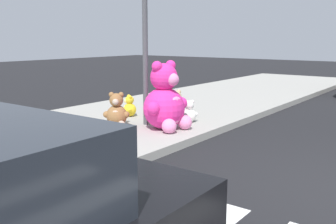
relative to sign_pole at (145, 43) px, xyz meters
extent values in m
cube|color=#9E9B93|center=(-1.00, 0.80, -1.77)|extent=(28.00, 4.40, 0.15)
cylinder|color=#4C4C51|center=(0.00, 0.00, -0.10)|extent=(0.11, 0.11, 3.20)
sphere|color=#F22D93|center=(-0.09, -0.55, -1.28)|extent=(0.84, 0.84, 0.84)
ellipsoid|color=pink|center=(-0.12, -0.85, -1.28)|extent=(0.48, 0.23, 0.54)
sphere|color=#F22D93|center=(-0.09, -0.55, -0.65)|extent=(0.55, 0.55, 0.55)
sphere|color=pink|center=(-0.11, -0.78, -0.69)|extent=(0.25, 0.25, 0.25)
sphere|color=#F22D93|center=(0.10, -0.57, -0.43)|extent=(0.21, 0.21, 0.21)
sphere|color=#F22D93|center=(0.29, -0.70, -1.22)|extent=(0.26, 0.26, 0.26)
sphere|color=pink|center=(0.10, -0.93, -1.55)|extent=(0.29, 0.29, 0.29)
sphere|color=#F22D93|center=(-0.28, -0.53, -0.43)|extent=(0.21, 0.21, 0.21)
sphere|color=#F22D93|center=(-0.50, -0.61, -1.22)|extent=(0.26, 0.26, 0.26)
sphere|color=pink|center=(-0.36, -0.88, -1.55)|extent=(0.29, 0.29, 0.29)
sphere|color=olive|center=(-0.48, 0.39, -1.48)|extent=(0.44, 0.44, 0.44)
ellipsoid|color=tan|center=(-0.60, 0.30, -1.48)|extent=(0.22, 0.25, 0.28)
sphere|color=olive|center=(-0.48, 0.39, -1.16)|extent=(0.29, 0.29, 0.29)
sphere|color=tan|center=(-0.57, 0.32, -1.17)|extent=(0.13, 0.13, 0.13)
sphere|color=olive|center=(-0.42, 0.31, -1.04)|extent=(0.11, 0.11, 0.11)
sphere|color=olive|center=(-0.40, 0.19, -1.45)|extent=(0.14, 0.14, 0.14)
sphere|color=tan|center=(-0.56, 0.19, -1.62)|extent=(0.15, 0.15, 0.15)
sphere|color=olive|center=(-0.53, 0.47, -1.04)|extent=(0.11, 0.11, 0.11)
sphere|color=olive|center=(-0.64, 0.53, -1.45)|extent=(0.14, 0.14, 0.14)
sphere|color=tan|center=(-0.70, 0.38, -1.62)|extent=(0.15, 0.15, 0.15)
sphere|color=tan|center=(0.89, -0.13, -1.50)|extent=(0.40, 0.40, 0.40)
ellipsoid|color=beige|center=(0.92, 0.01, -1.50)|extent=(0.23, 0.13, 0.26)
sphere|color=tan|center=(0.89, -0.13, -1.20)|extent=(0.26, 0.26, 0.26)
sphere|color=beige|center=(0.92, -0.02, -1.21)|extent=(0.12, 0.12, 0.12)
sphere|color=tan|center=(0.80, -0.11, -1.09)|extent=(0.10, 0.10, 0.10)
sphere|color=tan|center=(0.72, -0.04, -1.47)|extent=(0.13, 0.13, 0.13)
sphere|color=beige|center=(0.82, 0.06, -1.63)|extent=(0.14, 0.14, 0.14)
sphere|color=tan|center=(0.98, -0.15, -1.09)|extent=(0.10, 0.10, 0.10)
sphere|color=tan|center=(1.09, -0.13, -1.47)|extent=(0.13, 0.13, 0.13)
sphere|color=beige|center=(1.04, 0.01, -1.63)|extent=(0.14, 0.14, 0.14)
sphere|color=white|center=(0.73, -0.61, -1.55)|extent=(0.30, 0.30, 0.30)
ellipsoid|color=white|center=(0.81, -0.55, -1.55)|extent=(0.15, 0.17, 0.19)
sphere|color=white|center=(0.73, -0.61, -1.32)|extent=(0.20, 0.20, 0.20)
sphere|color=white|center=(0.79, -0.56, -1.34)|extent=(0.09, 0.09, 0.09)
sphere|color=white|center=(0.69, -0.56, -1.25)|extent=(0.07, 0.07, 0.07)
sphere|color=white|center=(0.67, -0.48, -1.53)|extent=(0.09, 0.09, 0.09)
sphere|color=white|center=(0.78, -0.47, -1.65)|extent=(0.10, 0.10, 0.10)
sphere|color=white|center=(0.77, -0.67, -1.25)|extent=(0.07, 0.07, 0.07)
sphere|color=white|center=(0.85, -0.70, -1.53)|extent=(0.09, 0.09, 0.09)
sphere|color=white|center=(0.88, -0.60, -1.65)|extent=(0.10, 0.10, 0.10)
sphere|color=yellow|center=(0.43, 0.86, -1.54)|extent=(0.31, 0.31, 0.31)
ellipsoid|color=#F0DB80|center=(0.34, 0.92, -1.54)|extent=(0.15, 0.18, 0.20)
sphere|color=yellow|center=(0.43, 0.86, -1.31)|extent=(0.20, 0.20, 0.20)
sphere|color=#F0DB80|center=(0.36, 0.91, -1.32)|extent=(0.09, 0.09, 0.09)
sphere|color=yellow|center=(0.39, 0.80, -1.23)|extent=(0.08, 0.08, 0.08)
sphere|color=yellow|center=(0.32, 0.76, -1.52)|extent=(0.10, 0.10, 0.10)
sphere|color=#F0DB80|center=(0.28, 0.87, -1.64)|extent=(0.11, 0.11, 0.11)
sphere|color=yellow|center=(0.47, 0.92, -1.23)|extent=(0.08, 0.08, 0.08)
sphere|color=yellow|center=(0.48, 1.01, -1.52)|extent=(0.10, 0.10, 0.10)
sphere|color=#F0DB80|center=(0.37, 1.01, -1.64)|extent=(0.11, 0.11, 0.11)
camera|label=1|loc=(-6.18, -5.21, 0.10)|focal=41.64mm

